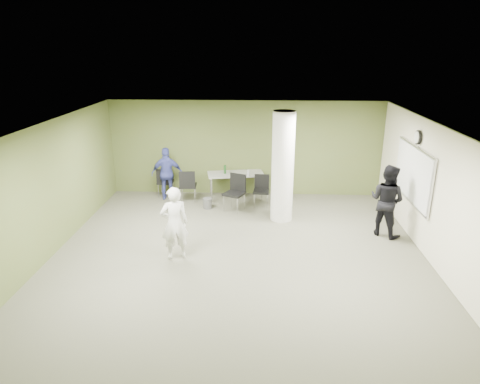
# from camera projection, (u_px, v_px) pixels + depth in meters

# --- Properties ---
(floor) EXTENTS (8.00, 8.00, 0.00)m
(floor) POSITION_uv_depth(u_px,v_px,m) (239.00, 253.00, 9.29)
(floor) COLOR #4D4D3D
(floor) RESTS_ON ground
(ceiling) EXTENTS (8.00, 8.00, 0.00)m
(ceiling) POSITION_uv_depth(u_px,v_px,m) (239.00, 125.00, 8.38)
(ceiling) COLOR white
(ceiling) RESTS_ON wall_back
(wall_back) EXTENTS (8.00, 2.80, 0.02)m
(wall_back) POSITION_uv_depth(u_px,v_px,m) (246.00, 148.00, 12.61)
(wall_back) COLOR #555F2C
(wall_back) RESTS_ON floor
(wall_left) EXTENTS (0.02, 8.00, 2.80)m
(wall_left) POSITION_uv_depth(u_px,v_px,m) (50.00, 190.00, 9.02)
(wall_left) COLOR #555F2C
(wall_left) RESTS_ON floor
(wall_right_cream) EXTENTS (0.02, 8.00, 2.80)m
(wall_right_cream) POSITION_uv_depth(u_px,v_px,m) (436.00, 196.00, 8.65)
(wall_right_cream) COLOR beige
(wall_right_cream) RESTS_ON floor
(column) EXTENTS (0.56, 0.56, 2.80)m
(column) POSITION_uv_depth(u_px,v_px,m) (283.00, 167.00, 10.68)
(column) COLOR silver
(column) RESTS_ON floor
(whiteboard) EXTENTS (0.05, 2.30, 1.30)m
(whiteboard) POSITION_uv_depth(u_px,v_px,m) (413.00, 174.00, 9.76)
(whiteboard) COLOR silver
(whiteboard) RESTS_ON wall_right_cream
(wall_clock) EXTENTS (0.06, 0.32, 0.32)m
(wall_clock) POSITION_uv_depth(u_px,v_px,m) (418.00, 137.00, 9.48)
(wall_clock) COLOR black
(wall_clock) RESTS_ON wall_right_cream
(folding_table) EXTENTS (1.71, 0.97, 1.01)m
(folding_table) POSITION_uv_depth(u_px,v_px,m) (236.00, 175.00, 12.42)
(folding_table) COLOR gray
(folding_table) RESTS_ON floor
(wastebasket) EXTENTS (0.25, 0.25, 0.29)m
(wastebasket) POSITION_uv_depth(u_px,v_px,m) (207.00, 203.00, 11.82)
(wastebasket) COLOR #4C4C4C
(wastebasket) RESTS_ON floor
(chair_back_left) EXTENTS (0.45, 0.45, 0.89)m
(chair_back_left) POSITION_uv_depth(u_px,v_px,m) (165.00, 180.00, 12.60)
(chair_back_left) COLOR black
(chair_back_left) RESTS_ON floor
(chair_back_right) EXTENTS (0.50, 0.50, 0.94)m
(chair_back_right) POSITION_uv_depth(u_px,v_px,m) (188.00, 183.00, 12.18)
(chair_back_right) COLOR black
(chair_back_right) RESTS_ON floor
(chair_table_left) EXTENTS (0.66, 0.66, 0.99)m
(chair_table_left) POSITION_uv_depth(u_px,v_px,m) (236.00, 189.00, 11.58)
(chair_table_left) COLOR black
(chair_table_left) RESTS_ON floor
(chair_table_right) EXTENTS (0.46, 0.46, 0.86)m
(chair_table_right) POSITION_uv_depth(u_px,v_px,m) (261.00, 188.00, 11.97)
(chair_table_right) COLOR black
(chair_table_right) RESTS_ON floor
(woman_white) EXTENTS (0.67, 0.55, 1.58)m
(woman_white) POSITION_uv_depth(u_px,v_px,m) (175.00, 223.00, 8.85)
(woman_white) COLOR silver
(woman_white) RESTS_ON floor
(man_black) EXTENTS (1.05, 1.04, 1.72)m
(man_black) POSITION_uv_depth(u_px,v_px,m) (387.00, 200.00, 9.96)
(man_black) COLOR black
(man_black) RESTS_ON floor
(man_blue) EXTENTS (0.94, 0.49, 1.54)m
(man_blue) POSITION_uv_depth(u_px,v_px,m) (167.00, 174.00, 12.35)
(man_blue) COLOR #3B4394
(man_blue) RESTS_ON floor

